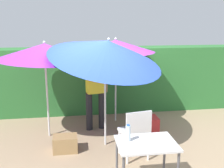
% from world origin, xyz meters
% --- Properties ---
extents(ground_plane, '(24.00, 24.00, 0.00)m').
position_xyz_m(ground_plane, '(0.00, 0.00, 0.00)').
color(ground_plane, '#9E8466').
extents(hedge_row, '(8.00, 0.70, 1.65)m').
position_xyz_m(hedge_row, '(0.00, 1.95, 0.82)').
color(hedge_row, '#2D7033').
rests_on(hedge_row, ground_plane).
extents(umbrella_rainbow, '(1.76, 1.75, 1.95)m').
position_xyz_m(umbrella_rainbow, '(0.21, 1.14, 1.75)').
color(umbrella_rainbow, silver).
rests_on(umbrella_rainbow, ground_plane).
extents(umbrella_orange, '(2.16, 2.10, 2.35)m').
position_xyz_m(umbrella_orange, '(-0.14, -0.04, 1.80)').
color(umbrella_orange, silver).
rests_on(umbrella_orange, ground_plane).
extents(umbrella_yellow, '(1.83, 1.82, 1.94)m').
position_xyz_m(umbrella_yellow, '(-1.28, 0.51, 1.73)').
color(umbrella_yellow, silver).
rests_on(umbrella_yellow, ground_plane).
extents(person_vendor, '(0.56, 0.28, 1.88)m').
position_xyz_m(person_vendor, '(-0.30, 0.73, 0.93)').
color(person_vendor, black).
rests_on(person_vendor, ground_plane).
extents(chair_plastic, '(0.51, 0.51, 0.89)m').
position_xyz_m(chair_plastic, '(0.26, -0.67, 0.51)').
color(chair_plastic, silver).
rests_on(chair_plastic, ground_plane).
extents(cooler_box, '(0.47, 0.36, 0.37)m').
position_xyz_m(cooler_box, '(0.72, 0.29, 0.19)').
color(cooler_box, red).
rests_on(cooler_box, ground_plane).
extents(crate_cardboard, '(0.44, 0.31, 0.29)m').
position_xyz_m(crate_cardboard, '(-0.93, -0.22, 0.14)').
color(crate_cardboard, '#9E7A4C').
rests_on(crate_cardboard, ground_plane).
extents(folding_table, '(0.80, 0.60, 0.72)m').
position_xyz_m(folding_table, '(0.20, -1.53, 0.63)').
color(folding_table, '#4C4C51').
rests_on(folding_table, ground_plane).
extents(bottle_water, '(0.07, 0.07, 0.24)m').
position_xyz_m(bottle_water, '(-0.04, -1.45, 0.83)').
color(bottle_water, silver).
rests_on(bottle_water, folding_table).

